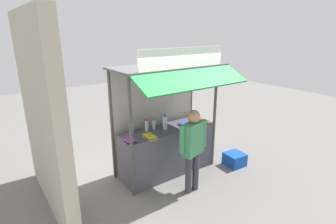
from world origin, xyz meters
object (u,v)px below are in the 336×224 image
object	(u,v)px
magazine_stack_front_right	(150,137)
vendor_person	(193,144)
plastic_crate	(235,159)
water_bottle_far_right	(165,122)
water_bottle_right	(147,126)
water_bottle_far_left	(131,128)
water_bottle_center	(154,125)
banana_bunch_leftmost	(180,86)
magazine_stack_mid_left	(186,125)
magazine_stack_left	(201,122)
water_bottle_back_right	(164,122)
magazine_stack_rear_center	(130,140)
banana_bunch_inner_left	(201,85)

from	to	relation	value
magazine_stack_front_right	vendor_person	bearing A→B (deg)	-48.91
vendor_person	plastic_crate	size ratio (longest dim) A/B	3.99
water_bottle_far_right	water_bottle_right	size ratio (longest dim) A/B	1.21
water_bottle_far_left	vendor_person	world-z (taller)	vendor_person
water_bottle_center	banana_bunch_leftmost	xyz separation A→B (m)	(0.24, -0.52, 0.85)
water_bottle_far_right	magazine_stack_mid_left	xyz separation A→B (m)	(0.47, -0.10, -0.12)
magazine_stack_mid_left	magazine_stack_left	world-z (taller)	magazine_stack_left
magazine_stack_left	water_bottle_back_right	bearing A→B (deg)	160.68
water_bottle_back_right	magazine_stack_rear_center	xyz separation A→B (m)	(-0.93, -0.25, -0.09)
magazine_stack_front_right	plastic_crate	distance (m)	2.18
water_bottle_far_right	vendor_person	distance (m)	0.84
water_bottle_center	magazine_stack_mid_left	size ratio (longest dim) A/B	0.79
vendor_person	plastic_crate	distance (m)	1.65
water_bottle_center	magazine_stack_rear_center	size ratio (longest dim) A/B	0.91
water_bottle_back_right	magazine_stack_left	size ratio (longest dim) A/B	0.94
plastic_crate	water_bottle_center	bearing A→B (deg)	155.28
water_bottle_right	water_bottle_far_left	bearing A→B (deg)	168.31
magazine_stack_left	banana_bunch_leftmost	world-z (taller)	banana_bunch_leftmost
magazine_stack_rear_center	magazine_stack_front_right	world-z (taller)	magazine_stack_front_right
banana_bunch_leftmost	water_bottle_back_right	bearing A→B (deg)	89.28
water_bottle_far_left	magazine_stack_rear_center	xyz separation A→B (m)	(-0.21, -0.33, -0.09)
magazine_stack_rear_center	banana_bunch_leftmost	bearing A→B (deg)	-16.19
water_bottle_right	plastic_crate	size ratio (longest dim) A/B	0.63
magazine_stack_left	magazine_stack_mid_left	bearing A→B (deg)	169.85
water_bottle_center	water_bottle_far_right	bearing A→B (deg)	-30.67
water_bottle_back_right	magazine_stack_mid_left	bearing A→B (deg)	-26.88
water_bottle_far_right	banana_bunch_inner_left	distance (m)	1.04
water_bottle_right	magazine_stack_mid_left	size ratio (longest dim) A/B	0.88
water_bottle_far_right	plastic_crate	xyz separation A→B (m)	(1.45, -0.64, -1.00)
banana_bunch_inner_left	banana_bunch_leftmost	distance (m)	0.52
water_bottle_right	water_bottle_far_right	bearing A→B (deg)	-18.86
water_bottle_right	magazine_stack_left	bearing A→B (deg)	-13.51
water_bottle_far_left	banana_bunch_inner_left	distance (m)	1.58
water_bottle_back_right	plastic_crate	bearing A→B (deg)	-28.31
water_bottle_back_right	plastic_crate	xyz separation A→B (m)	(1.40, -0.75, -0.97)
banana_bunch_leftmost	plastic_crate	xyz separation A→B (m)	(1.40, -0.23, -1.81)
magazine_stack_front_right	banana_bunch_leftmost	xyz separation A→B (m)	(0.54, -0.19, 0.93)
water_bottle_far_right	magazine_stack_mid_left	bearing A→B (deg)	-11.94
magazine_stack_left	vendor_person	xyz separation A→B (m)	(-0.81, -0.65, -0.07)
magazine_stack_mid_left	plastic_crate	size ratio (longest dim) A/B	0.72
magazine_stack_left	magazine_stack_front_right	xyz separation A→B (m)	(-1.33, -0.05, -0.01)
water_bottle_far_right	vendor_person	size ratio (longest dim) A/B	0.19
water_bottle_right	banana_bunch_inner_left	xyz separation A→B (m)	(0.92, -0.53, 0.80)
water_bottle_back_right	plastic_crate	world-z (taller)	water_bottle_back_right
magazine_stack_front_right	banana_bunch_inner_left	world-z (taller)	banana_bunch_inner_left
water_bottle_center	magazine_stack_mid_left	world-z (taller)	water_bottle_center
magazine_stack_front_right	banana_bunch_inner_left	size ratio (longest dim) A/B	1.05
water_bottle_far_left	banana_bunch_inner_left	world-z (taller)	banana_bunch_inner_left
water_bottle_back_right	magazine_stack_rear_center	bearing A→B (deg)	-164.91
water_bottle_far_right	plastic_crate	distance (m)	1.88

